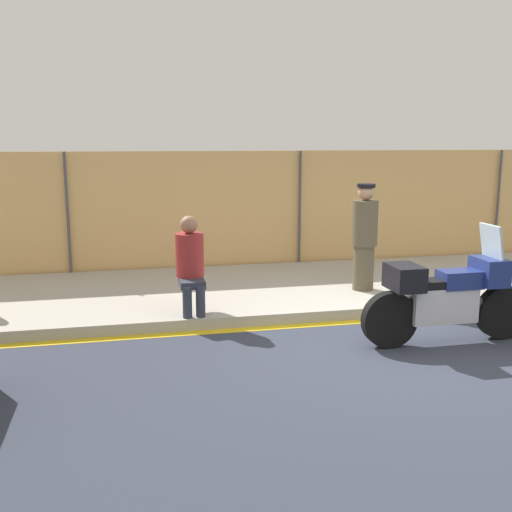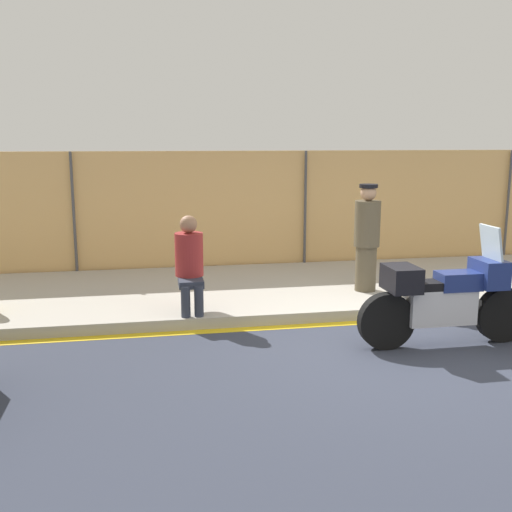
{
  "view_description": "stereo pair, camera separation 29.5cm",
  "coord_description": "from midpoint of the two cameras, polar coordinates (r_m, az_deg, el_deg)",
  "views": [
    {
      "loc": [
        -3.28,
        -6.47,
        2.5
      ],
      "look_at": [
        -1.45,
        1.79,
        0.85
      ],
      "focal_mm": 42.0,
      "sensor_mm": 36.0,
      "label": 1
    },
    {
      "loc": [
        -2.99,
        -6.53,
        2.5
      ],
      "look_at": [
        -1.45,
        1.79,
        0.85
      ],
      "focal_mm": 42.0,
      "sensor_mm": 36.0,
      "label": 2
    }
  ],
  "objects": [
    {
      "name": "storefront_fence",
      "position": [
        11.6,
        5.3,
        4.29
      ],
      "size": [
        30.08,
        0.17,
        2.3
      ],
      "color": "#E5B26B",
      "rests_on": "ground_plane"
    },
    {
      "name": "person_seated_on_curb",
      "position": [
        8.3,
        -5.34,
        -0.25
      ],
      "size": [
        0.39,
        0.68,
        1.32
      ],
      "color": "#2D3342",
      "rests_on": "sidewalk"
    },
    {
      "name": "curb_paint_stripe",
      "position": [
        8.55,
        11.6,
        -6.19
      ],
      "size": [
        31.66,
        0.18,
        0.01
      ],
      "color": "gold",
      "rests_on": "ground_plane"
    },
    {
      "name": "sidewalk",
      "position": [
        10.13,
        7.9,
        -2.92
      ],
      "size": [
        31.66,
        3.36,
        0.16
      ],
      "color": "#ADA89E",
      "rests_on": "ground_plane"
    },
    {
      "name": "motorcycle",
      "position": [
        7.72,
        18.63,
        -3.84
      ],
      "size": [
        2.24,
        0.5,
        1.48
      ],
      "rotation": [
        0.0,
        0.0,
        -0.0
      ],
      "color": "black",
      "rests_on": "ground_plane"
    },
    {
      "name": "officer_standing",
      "position": [
        9.49,
        11.39,
        1.77
      ],
      "size": [
        0.4,
        0.4,
        1.68
      ],
      "color": "brown",
      "rests_on": "sidewalk"
    },
    {
      "name": "ground_plane",
      "position": [
        7.64,
        14.56,
        -8.45
      ],
      "size": [
        120.0,
        120.0,
        0.0
      ],
      "primitive_type": "plane",
      "color": "#333847"
    }
  ]
}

